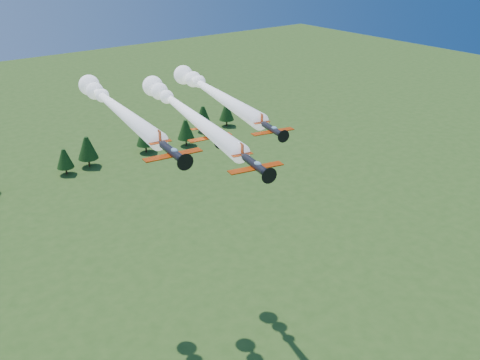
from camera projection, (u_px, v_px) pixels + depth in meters
plane_lead at (182, 108)px, 85.28m from camera, size 13.63×44.78×3.70m
plane_left at (112, 104)px, 85.70m from camera, size 10.46×42.90×3.70m
plane_right at (209, 90)px, 94.10m from camera, size 12.66×40.20×3.70m
plane_slot at (209, 135)px, 76.97m from camera, size 6.80×7.40×2.37m
treeline at (71, 152)px, 176.75m from camera, size 154.99×19.60×10.56m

